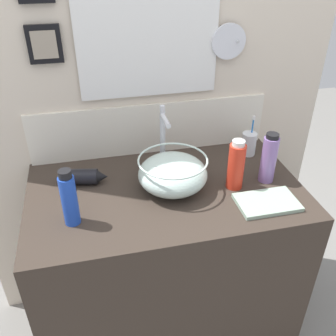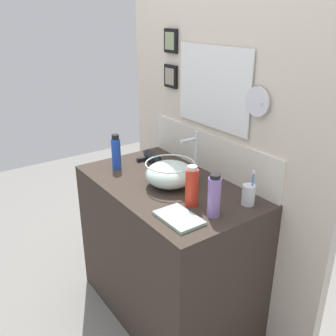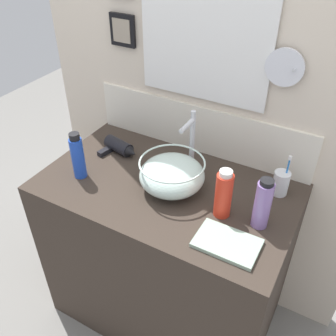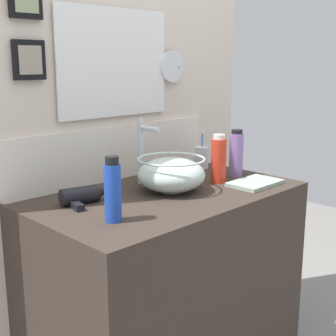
{
  "view_description": "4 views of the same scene",
  "coord_description": "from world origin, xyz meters",
  "views": [
    {
      "loc": [
        -0.27,
        -1.2,
        1.77
      ],
      "look_at": [
        0.01,
        0.0,
        0.99
      ],
      "focal_mm": 40.0,
      "sensor_mm": 36.0,
      "label": 1
    },
    {
      "loc": [
        1.57,
        -1.11,
        1.79
      ],
      "look_at": [
        0.01,
        0.0,
        0.99
      ],
      "focal_mm": 40.0,
      "sensor_mm": 36.0,
      "label": 2
    },
    {
      "loc": [
        0.61,
        -1.08,
        1.92
      ],
      "look_at": [
        0.01,
        0.0,
        0.99
      ],
      "focal_mm": 40.0,
      "sensor_mm": 36.0,
      "label": 3
    },
    {
      "loc": [
        -1.28,
        -1.29,
        1.41
      ],
      "look_at": [
        0.01,
        0.0,
        0.99
      ],
      "focal_mm": 50.0,
      "sensor_mm": 36.0,
      "label": 4
    }
  ],
  "objects": [
    {
      "name": "spray_bottle",
      "position": [
        0.42,
        -0.03,
        1.0
      ],
      "size": [
        0.06,
        0.06,
        0.22
      ],
      "color": "#8C6BB2",
      "rests_on": "vanity_counter"
    },
    {
      "name": "hand_towel",
      "position": [
        0.35,
        -0.18,
        0.9
      ],
      "size": [
        0.23,
        0.15,
        0.02
      ],
      "primitive_type": "cube",
      "color": "#99B29E",
      "rests_on": "vanity_counter"
    },
    {
      "name": "faucet",
      "position": [
        0.03,
        0.17,
        1.05
      ],
      "size": [
        0.02,
        0.12,
        0.28
      ],
      "color": "silver",
      "rests_on": "vanity_counter"
    },
    {
      "name": "back_panel",
      "position": [
        -0.0,
        0.35,
        1.17
      ],
      "size": [
        1.66,
        0.1,
        2.34
      ],
      "color": "beige",
      "rests_on": "ground"
    },
    {
      "name": "lotion_bottle",
      "position": [
        0.27,
        -0.04,
        0.99
      ],
      "size": [
        0.07,
        0.07,
        0.21
      ],
      "color": "red",
      "rests_on": "vanity_counter"
    },
    {
      "name": "hair_drier",
      "position": [
        -0.32,
        0.11,
        0.92
      ],
      "size": [
        0.19,
        0.14,
        0.06
      ],
      "color": "black",
      "rests_on": "vanity_counter"
    },
    {
      "name": "soap_dispenser",
      "position": [
        -0.37,
        -0.12,
        1.0
      ],
      "size": [
        0.06,
        0.06,
        0.22
      ],
      "color": "blue",
      "rests_on": "vanity_counter"
    },
    {
      "name": "glass_bowl_sink",
      "position": [
        0.03,
        -0.0,
        0.96
      ],
      "size": [
        0.28,
        0.28,
        0.14
      ],
      "color": "silver",
      "rests_on": "vanity_counter"
    },
    {
      "name": "ground_plane",
      "position": [
        0.0,
        0.0,
        0.0
      ],
      "size": [
        6.0,
        6.0,
        0.0
      ],
      "primitive_type": "plane",
      "color": "gray"
    },
    {
      "name": "toothbrush_cup",
      "position": [
        0.43,
        0.19,
        0.95
      ],
      "size": [
        0.07,
        0.07,
        0.19
      ],
      "color": "silver",
      "rests_on": "vanity_counter"
    },
    {
      "name": "vanity_counter",
      "position": [
        0.0,
        0.0,
        0.45
      ],
      "size": [
        1.1,
        0.64,
        0.89
      ],
      "primitive_type": "cube",
      "color": "#382D26",
      "rests_on": "ground"
    }
  ]
}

